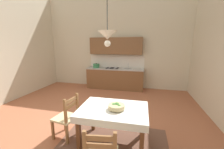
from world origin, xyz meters
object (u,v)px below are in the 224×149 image
Objects in this scene: dining_table at (113,115)px; dining_chair_tv_side at (67,118)px; pendant_lamp at (107,36)px; kitchen_cabinetry at (115,69)px; fruit_bowl at (116,106)px.

dining_table is 0.99m from dining_chair_tv_side.
pendant_lamp reaches higher than dining_chair_tv_side.
dining_chair_tv_side is 1.16× the size of pendant_lamp.
dining_table is (0.73, -3.54, -0.24)m from kitchen_cabinetry.
pendant_lamp is at bearing -79.94° from kitchen_cabinetry.
fruit_bowl is 0.37× the size of pendant_lamp.
dining_chair_tv_side is (-0.97, -0.01, -0.17)m from dining_table.
kitchen_cabinetry is at bearing 100.06° from pendant_lamp.
fruit_bowl is (1.04, -0.02, 0.37)m from dining_chair_tv_side.
kitchen_cabinetry is 3.58m from dining_chair_tv_side.
fruit_bowl is (0.80, -3.57, -0.04)m from kitchen_cabinetry.
dining_table is 1.59× the size of pendant_lamp.
dining_table is at bearing 0.79° from dining_chair_tv_side.
kitchen_cabinetry is 3.62m from dining_table.
pendant_lamp is (-0.18, 0.06, 1.24)m from fruit_bowl.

